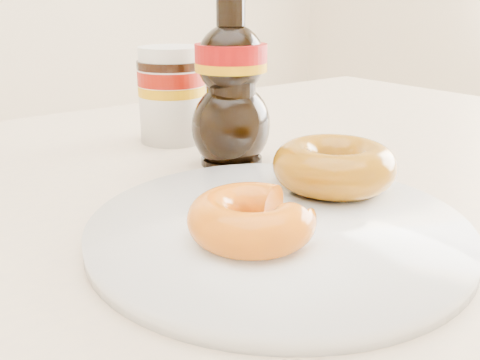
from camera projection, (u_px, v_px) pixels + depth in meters
dining_table at (212, 263)px, 0.56m from camera, size 1.40×0.90×0.75m
plate at (278, 228)px, 0.43m from camera, size 0.30×0.30×0.02m
donut_bitten at (252, 218)px, 0.39m from camera, size 0.12×0.12×0.03m
donut_whole at (334, 165)px, 0.49m from camera, size 0.15×0.15×0.04m
nutella_jar at (172, 91)px, 0.69m from camera, size 0.09×0.09×0.12m
syrup_bottle at (231, 84)px, 0.59m from camera, size 0.11×0.10×0.18m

